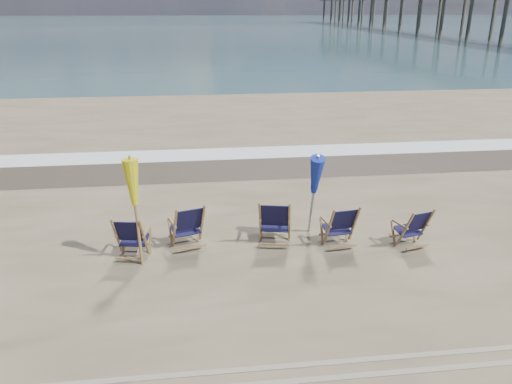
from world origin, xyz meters
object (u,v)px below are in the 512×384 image
at_px(beach_chair_1, 202,224).
at_px(umbrella_yellow, 134,189).
at_px(beach_chair_4, 426,226).
at_px(beach_chair_2, 289,224).
at_px(beach_chair_0, 144,239).
at_px(umbrella_blue, 314,173).
at_px(beach_chair_3, 354,225).
at_px(fishing_pier, 436,5).

bearing_deg(beach_chair_1, umbrella_yellow, 8.25).
height_order(beach_chair_1, beach_chair_4, beach_chair_1).
xyz_separation_m(beach_chair_1, beach_chair_4, (4.47, -0.53, -0.05)).
bearing_deg(beach_chair_2, beach_chair_1, 5.09).
bearing_deg(beach_chair_0, umbrella_blue, -158.99).
distance_m(beach_chair_0, umbrella_yellow, 1.07).
distance_m(beach_chair_4, umbrella_blue, 2.50).
bearing_deg(umbrella_blue, beach_chair_3, -36.75).
bearing_deg(beach_chair_4, umbrella_blue, -33.18).
bearing_deg(fishing_pier, beach_chair_2, -117.25).
relative_size(beach_chair_1, beach_chair_3, 1.04).
bearing_deg(beach_chair_3, beach_chair_4, 166.47).
bearing_deg(umbrella_blue, beach_chair_0, -169.40).
relative_size(beach_chair_0, umbrella_yellow, 0.46).
bearing_deg(beach_chair_3, beach_chair_2, -14.10).
relative_size(beach_chair_2, beach_chair_4, 1.16).
xyz_separation_m(beach_chair_3, umbrella_yellow, (-4.22, -0.19, 1.05)).
distance_m(beach_chair_0, beach_chair_4, 5.58).
bearing_deg(beach_chair_3, beach_chair_1, -14.31).
relative_size(beach_chair_1, fishing_pier, 0.01).
distance_m(beach_chair_2, umbrella_blue, 1.14).
height_order(umbrella_yellow, fishing_pier, fishing_pier).
distance_m(beach_chair_3, umbrella_yellow, 4.36).
relative_size(beach_chair_0, beach_chair_4, 1.05).
height_order(beach_chair_3, umbrella_blue, umbrella_blue).
relative_size(umbrella_yellow, umbrella_blue, 1.05).
relative_size(beach_chair_1, beach_chair_2, 0.96).
xyz_separation_m(beach_chair_2, fishing_pier, (37.43, 72.67, 4.13)).
bearing_deg(beach_chair_2, umbrella_yellow, 19.04).
xyz_separation_m(beach_chair_2, umbrella_blue, (0.56, 0.40, 0.92)).
height_order(beach_chair_1, fishing_pier, fishing_pier).
xyz_separation_m(beach_chair_0, beach_chair_3, (4.14, 0.08, 0.01)).
bearing_deg(beach_chair_2, fishing_pier, -104.99).
bearing_deg(beach_chair_3, fishing_pier, -123.69).
bearing_deg(beach_chair_3, umbrella_yellow, -4.69).
xyz_separation_m(beach_chair_0, umbrella_yellow, (-0.08, -0.11, 1.06)).
xyz_separation_m(beach_chair_4, umbrella_yellow, (-5.66, -0.04, 1.08)).
relative_size(beach_chair_1, umbrella_blue, 0.51).
bearing_deg(fishing_pier, beach_chair_0, -118.92).
bearing_deg(beach_chair_0, beach_chair_1, -147.42).
xyz_separation_m(beach_chair_1, umbrella_blue, (2.29, 0.18, 0.94)).
bearing_deg(beach_chair_0, umbrella_yellow, 64.01).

